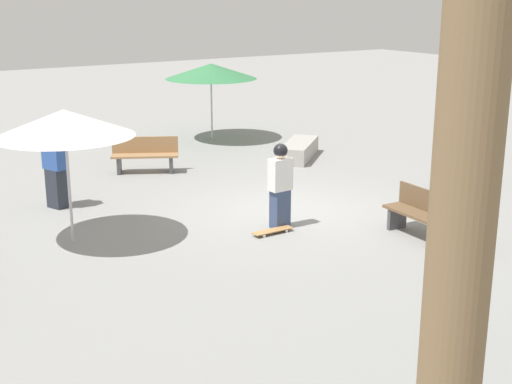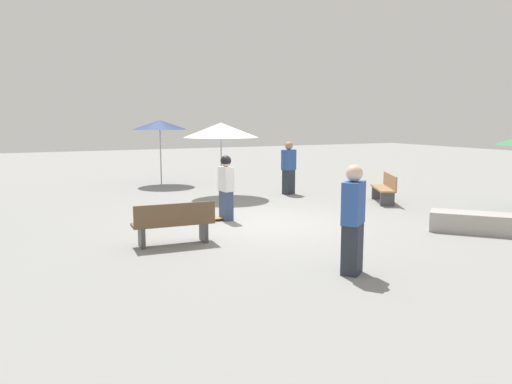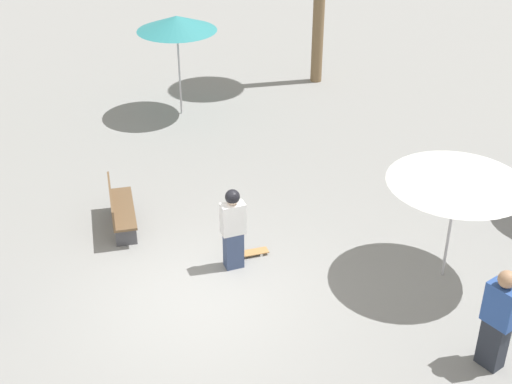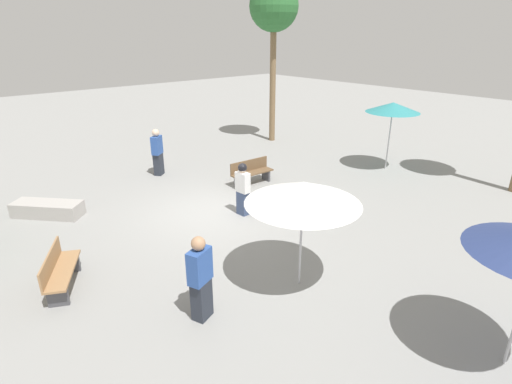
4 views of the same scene
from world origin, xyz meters
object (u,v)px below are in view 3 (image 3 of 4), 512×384
Objects in this scene: skateboard at (247,253)px; shade_umbrella_teal at (177,23)px; bystander_far at (498,320)px; skater_main at (233,226)px; bench_far at (120,209)px; shade_umbrella_white at (459,171)px.

shade_umbrella_teal is (-6.75, 0.10, 2.36)m from skateboard.
shade_umbrella_teal is 1.51× the size of bystander_far.
skater_main is 0.98× the size of bench_far.
shade_umbrella_teal reaches higher than skateboard.
shade_umbrella_white is (8.29, 3.10, -0.31)m from shade_umbrella_teal.
bystander_far is at bearing -53.33° from skater_main.
shade_umbrella_white is at bearing 20.49° from shade_umbrella_teal.
skateboard is 0.46× the size of bystander_far.
bystander_far is at bearing 45.37° from bench_far.
shade_umbrella_teal is 8.85m from shade_umbrella_white.
shade_umbrella_teal reaches higher than shade_umbrella_white.
skater_main is at bearing -110.36° from shade_umbrella_white.
shade_umbrella_white reaches higher than bystander_far.
shade_umbrella_teal is 10.94m from bystander_far.
bystander_far reaches higher than skater_main.
shade_umbrella_teal is at bearing 88.40° from skateboard.
bystander_far reaches higher than skateboard.
bench_far is at bearing 129.51° from skater_main.
skater_main is 0.89m from skateboard.
skater_main is 3.96m from shade_umbrella_white.
shade_umbrella_white reaches higher than skateboard.
bystander_far reaches higher than bench_far.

